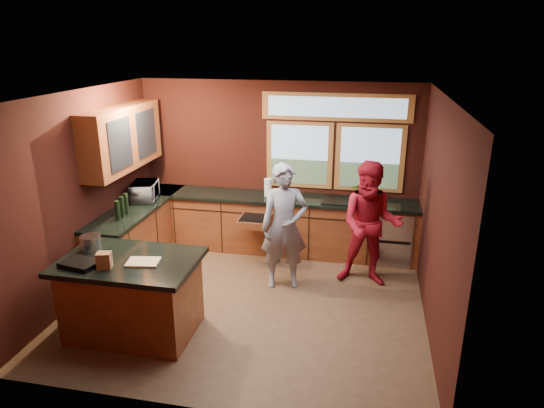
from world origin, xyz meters
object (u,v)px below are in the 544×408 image
(island, at_px, (133,296))
(stock_pot, at_px, (91,243))
(person_grey, at_px, (284,227))
(person_red, at_px, (371,225))
(cutting_board, at_px, (143,262))

(island, height_order, stock_pot, stock_pot)
(person_grey, relative_size, stock_pot, 7.32)
(person_red, height_order, cutting_board, person_red)
(stock_pot, bearing_deg, person_red, 26.93)
(person_grey, xyz_separation_m, stock_pot, (-2.07, -1.35, 0.16))
(island, relative_size, stock_pot, 6.46)
(cutting_board, xyz_separation_m, stock_pot, (-0.75, 0.20, 0.08))
(cutting_board, bearing_deg, person_red, 36.60)
(island, relative_size, person_red, 0.87)
(person_red, height_order, stock_pot, person_red)
(island, xyz_separation_m, person_red, (2.67, 1.79, 0.41))
(person_grey, bearing_deg, cutting_board, -146.10)
(person_red, bearing_deg, island, -144.03)
(person_grey, height_order, stock_pot, person_grey)
(cutting_board, distance_m, stock_pot, 0.78)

